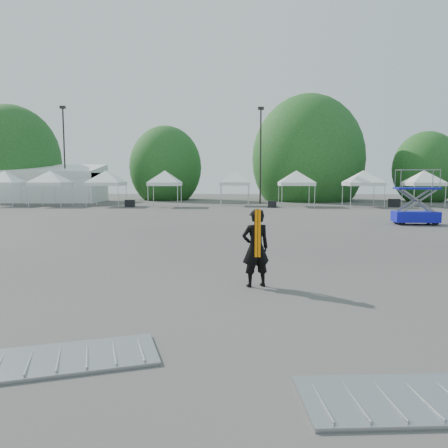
{
  "coord_description": "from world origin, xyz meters",
  "views": [
    {
      "loc": [
        0.32,
        -13.1,
        2.62
      ],
      "look_at": [
        0.03,
        -0.55,
        1.3
      ],
      "focal_mm": 35.0,
      "sensor_mm": 36.0,
      "label": 1
    }
  ],
  "objects": [
    {
      "name": "tree_mid_e",
      "position": [
        9.0,
        39.0,
        4.84
      ],
      "size": [
        5.12,
        5.12,
        7.79
      ],
      "color": "#382314",
      "rests_on": "ground"
    },
    {
      "name": "tent_g",
      "position": [
        12.15,
        27.35,
        3.06
      ],
      "size": [
        4.5,
        4.5,
        3.88
      ],
      "color": "silver",
      "rests_on": "ground"
    },
    {
      "name": "barrier_left",
      "position": [
        -2.01,
        -7.06,
        0.04
      ],
      "size": [
        2.63,
        1.87,
        0.08
      ],
      "rotation": [
        0.0,
        0.0,
        0.32
      ],
      "color": "#999BA0",
      "rests_on": "ground"
    },
    {
      "name": "marquee",
      "position": [
        -22.0,
        35.0,
        1.97
      ],
      "size": [
        15.0,
        6.25,
        4.23
      ],
      "color": "white",
      "rests_on": "ground"
    },
    {
      "name": "tent_h",
      "position": [
        17.68,
        27.43,
        3.06
      ],
      "size": [
        4.19,
        4.19,
        3.88
      ],
      "color": "silver",
      "rests_on": "ground"
    },
    {
      "name": "tent_f",
      "position": [
        6.09,
        27.83,
        3.06
      ],
      "size": [
        4.45,
        4.45,
        3.88
      ],
      "color": "silver",
      "rests_on": "ground"
    },
    {
      "name": "tree_far_w",
      "position": [
        -26.0,
        38.0,
        4.54
      ],
      "size": [
        4.8,
        4.8,
        7.3
      ],
      "color": "#382314",
      "rests_on": "ground"
    },
    {
      "name": "crate_east",
      "position": [
        14.96,
        27.1,
        0.37
      ],
      "size": [
        1.06,
        0.89,
        0.73
      ],
      "primitive_type": "cube",
      "rotation": [
        0.0,
        0.0,
        -0.17
      ],
      "color": "black",
      "rests_on": "ground"
    },
    {
      "name": "crate_west",
      "position": [
        -9.21,
        26.46,
        0.33
      ],
      "size": [
        0.88,
        0.71,
        0.65
      ],
      "primitive_type": "cube",
      "rotation": [
        0.0,
        0.0,
        0.06
      ],
      "color": "black",
      "rests_on": "ground"
    },
    {
      "name": "light_pole_west",
      "position": [
        -18.0,
        34.0,
        5.77
      ],
      "size": [
        0.6,
        0.25,
        10.3
      ],
      "color": "black",
      "rests_on": "ground"
    },
    {
      "name": "barrier_mid",
      "position": [
        2.32,
        -8.16,
        0.04
      ],
      "size": [
        2.49,
        1.36,
        0.08
      ],
      "rotation": [
        0.0,
        0.0,
        0.06
      ],
      "color": "#999BA0",
      "rests_on": "ground"
    },
    {
      "name": "tent_a",
      "position": [
        -21.42,
        27.91,
        3.06
      ],
      "size": [
        4.01,
        4.01,
        3.88
      ],
      "color": "silver",
      "rests_on": "ground"
    },
    {
      "name": "man",
      "position": [
        0.84,
        -2.7,
        0.95
      ],
      "size": [
        0.8,
        0.65,
        1.89
      ],
      "rotation": [
        0.0,
        0.0,
        3.46
      ],
      "color": "black",
      "rests_on": "ground"
    },
    {
      "name": "tent_e",
      "position": [
        0.37,
        28.99,
        3.06
      ],
      "size": [
        4.05,
        4.05,
        3.88
      ],
      "color": "silver",
      "rests_on": "ground"
    },
    {
      "name": "tree_far_e",
      "position": [
        22.0,
        37.0,
        3.63
      ],
      "size": [
        3.84,
        3.84,
        5.84
      ],
      "color": "#382314",
      "rests_on": "ground"
    },
    {
      "name": "light_pole_east",
      "position": [
        3.0,
        32.0,
        5.52
      ],
      "size": [
        0.6,
        0.25,
        9.8
      ],
      "color": "black",
      "rests_on": "ground"
    },
    {
      "name": "tent_d",
      "position": [
        -6.05,
        27.02,
        3.06
      ],
      "size": [
        4.04,
        4.04,
        3.88
      ],
      "color": "silver",
      "rests_on": "ground"
    },
    {
      "name": "ground",
      "position": [
        0.0,
        0.0,
        0.0
      ],
      "size": [
        120.0,
        120.0,
        0.0
      ],
      "primitive_type": "plane",
      "color": "#474442",
      "rests_on": "ground"
    },
    {
      "name": "scissor_lift",
      "position": [
        10.61,
        11.79,
        1.57
      ],
      "size": [
        2.47,
        1.33,
        3.11
      ],
      "rotation": [
        0.0,
        0.0,
        -0.05
      ],
      "color": "#0D13AF",
      "rests_on": "ground"
    },
    {
      "name": "tent_c",
      "position": [
        -11.69,
        27.76,
        3.06
      ],
      "size": [
        4.47,
        4.47,
        3.88
      ],
      "color": "silver",
      "rests_on": "ground"
    },
    {
      "name": "tent_b",
      "position": [
        -16.94,
        27.65,
        3.06
      ],
      "size": [
        4.48,
        4.48,
        3.88
      ],
      "color": "silver",
      "rests_on": "ground"
    },
    {
      "name": "crate_mid",
      "position": [
        3.72,
        26.03,
        0.3
      ],
      "size": [
        0.81,
        0.65,
        0.6
      ],
      "primitive_type": "cube",
      "rotation": [
        0.0,
        0.0,
        -0.07
      ],
      "color": "black",
      "rests_on": "ground"
    },
    {
      "name": "tree_mid_w",
      "position": [
        -8.0,
        40.0,
        3.93
      ],
      "size": [
        4.16,
        4.16,
        6.33
      ],
      "color": "#382314",
      "rests_on": "ground"
    }
  ]
}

